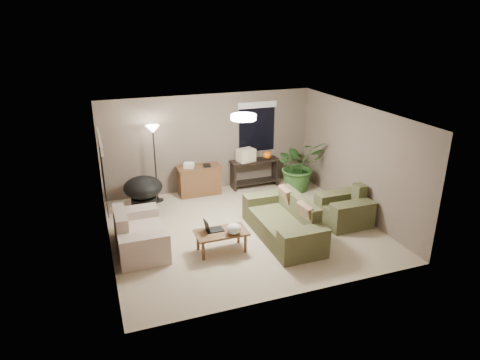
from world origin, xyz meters
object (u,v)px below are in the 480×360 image
object	(u,v)px
cat_scratching_post	(344,207)
armchair	(344,210)
coffee_table	(221,234)
papasan_chair	(143,191)
main_sofa	(284,223)
desk	(199,180)
loveseat	(139,235)
console_table	(255,171)
houseplant	(299,171)
floor_lamp	(153,138)

from	to	relation	value
cat_scratching_post	armchair	bearing A→B (deg)	-124.15
armchair	coffee_table	size ratio (longest dim) A/B	1.00
papasan_chair	cat_scratching_post	xyz separation A→B (m)	(4.26, -1.92, -0.25)
main_sofa	armchair	bearing A→B (deg)	5.07
desk	papasan_chair	distance (m)	1.53
loveseat	console_table	bearing A→B (deg)	34.49
desk	coffee_table	bearing A→B (deg)	-96.53
main_sofa	desk	size ratio (longest dim) A/B	2.00
console_table	houseplant	bearing A→B (deg)	-29.74
loveseat	houseplant	xyz separation A→B (m)	(4.36, 1.73, 0.23)
main_sofa	houseplant	world-z (taller)	houseplant
armchair	desk	distance (m)	3.72
loveseat	desk	world-z (taller)	loveseat
main_sofa	papasan_chair	distance (m)	3.47
papasan_chair	houseplant	xyz separation A→B (m)	(3.99, -0.13, 0.06)
loveseat	coffee_table	distance (m)	1.62
coffee_table	papasan_chair	size ratio (longest dim) A/B	0.84
console_table	houseplant	xyz separation A→B (m)	(1.01, -0.57, 0.09)
main_sofa	houseplant	size ratio (longest dim) A/B	1.63
loveseat	floor_lamp	size ratio (longest dim) A/B	0.84
console_table	loveseat	bearing A→B (deg)	-145.51
desk	floor_lamp	bearing A→B (deg)	-176.77
armchair	papasan_chair	distance (m)	4.63
main_sofa	console_table	world-z (taller)	main_sofa
papasan_chair	loveseat	bearing A→B (deg)	-101.04
main_sofa	papasan_chair	world-z (taller)	main_sofa
main_sofa	armchair	xyz separation A→B (m)	(1.52, 0.14, 0.00)
coffee_table	houseplant	bearing A→B (deg)	39.50
houseplant	cat_scratching_post	xyz separation A→B (m)	(0.26, -1.79, -0.31)
main_sofa	papasan_chair	xyz separation A→B (m)	(-2.53, 2.36, 0.17)
papasan_chair	floor_lamp	xyz separation A→B (m)	(0.38, 0.38, 1.13)
coffee_table	floor_lamp	distance (m)	3.22
loveseat	cat_scratching_post	distance (m)	4.62
main_sofa	armchair	size ratio (longest dim) A/B	2.20
armchair	papasan_chair	world-z (taller)	armchair
loveseat	papasan_chair	distance (m)	1.90
desk	papasan_chair	world-z (taller)	papasan_chair
console_table	papasan_chair	xyz separation A→B (m)	(-2.99, -0.44, 0.03)
armchair	cat_scratching_post	xyz separation A→B (m)	(0.21, 0.30, -0.08)
loveseat	armchair	world-z (taller)	same
loveseat	papasan_chair	bearing A→B (deg)	78.96
main_sofa	houseplant	distance (m)	2.68
main_sofa	desk	xyz separation A→B (m)	(-1.06, 2.81, 0.08)
loveseat	cat_scratching_post	bearing A→B (deg)	-0.78
armchair	floor_lamp	size ratio (longest dim) A/B	0.52
console_table	floor_lamp	size ratio (longest dim) A/B	0.68
loveseat	armchair	size ratio (longest dim) A/B	1.60
papasan_chair	main_sofa	bearing A→B (deg)	-43.07
floor_lamp	cat_scratching_post	distance (m)	4.72
coffee_table	papasan_chair	world-z (taller)	papasan_chair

